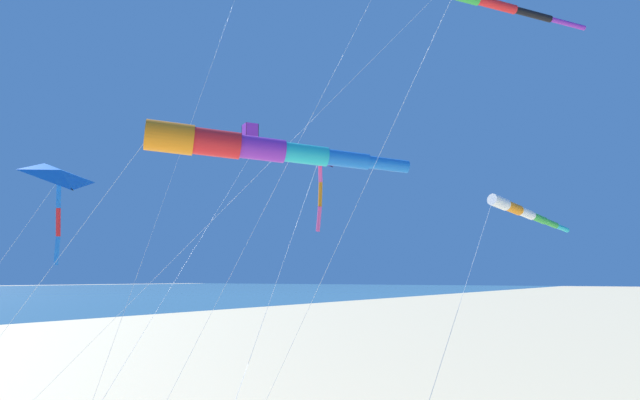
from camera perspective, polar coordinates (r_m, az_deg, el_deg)
The scene contains 6 objects.
kite_delta_small_distant at distance 20.28m, azimuth -24.29°, elevation 2.05°, with size 3.35×7.09×8.15m.
kite_windsock_white_trailing at distance 27.46m, azimuth 16.76°, elevation 18.05°, with size 14.00×18.01×16.62m.
kite_delta_green_low_center at distance 17.88m, azimuth 0.08°, elevation 4.36°, with size 2.40×7.81×8.62m.
kite_windsock_blue_topmost at distance 16.30m, azimuth -7.20°, elevation 5.21°, with size 9.04×9.25×8.59m.
kite_windsock_checkered_midright at distance 19.86m, azimuth 19.30°, elevation -1.09°, with size 1.71×14.50×6.96m.
kite_box_purple_drifting at distance 28.20m, azimuth -6.95°, elevation 5.81°, with size 5.69×13.26×11.75m.
Camera 1 is at (9.34, -8.90, 4.39)m, focal length 32.35 mm.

